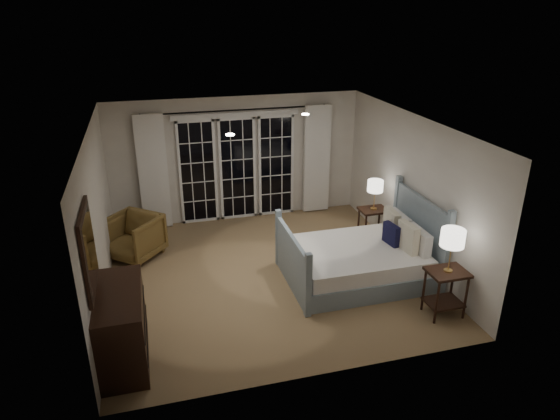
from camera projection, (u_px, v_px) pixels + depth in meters
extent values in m
plane|color=#89694A|center=(268.00, 274.00, 8.24)|extent=(5.00, 5.00, 0.00)
plane|color=white|center=(266.00, 125.00, 7.27)|extent=(5.00, 5.00, 0.00)
cube|color=silver|center=(98.00, 221.00, 7.15)|extent=(0.02, 5.00, 2.50)
cube|color=silver|center=(411.00, 190.00, 8.36)|extent=(0.02, 5.00, 2.50)
cube|color=silver|center=(237.00, 159.00, 9.98)|extent=(5.00, 0.02, 2.50)
cube|color=silver|center=(321.00, 286.00, 5.53)|extent=(5.00, 0.02, 2.50)
cube|color=black|center=(198.00, 172.00, 9.84)|extent=(0.66, 0.02, 2.02)
cube|color=black|center=(238.00, 169.00, 10.03)|extent=(0.66, 0.02, 2.02)
cube|color=black|center=(276.00, 166.00, 10.23)|extent=(0.66, 0.02, 2.02)
cube|color=white|center=(236.00, 115.00, 9.60)|extent=(2.50, 0.04, 0.10)
cylinder|color=black|center=(236.00, 110.00, 9.51)|extent=(3.50, 0.03, 0.03)
cube|color=silver|center=(153.00, 173.00, 9.51)|extent=(0.55, 0.10, 2.25)
cube|color=silver|center=(317.00, 159.00, 10.31)|extent=(0.55, 0.10, 2.25)
cylinder|color=white|center=(305.00, 114.00, 8.01)|extent=(0.12, 0.12, 0.01)
cylinder|color=white|center=(230.00, 135.00, 6.78)|extent=(0.12, 0.12, 0.01)
cube|color=gray|center=(356.00, 270.00, 8.07)|extent=(2.04, 1.59, 0.30)
cube|color=white|center=(357.00, 255.00, 7.97)|extent=(1.98, 1.53, 0.25)
cube|color=gray|center=(419.00, 235.00, 8.14)|extent=(0.06, 1.59, 1.29)
cube|color=gray|center=(292.00, 262.00, 7.69)|extent=(0.06, 1.59, 0.90)
cube|color=white|center=(418.00, 240.00, 7.78)|extent=(0.14, 0.60, 0.36)
cube|color=white|center=(399.00, 224.00, 8.35)|extent=(0.14, 0.60, 0.36)
cube|color=beige|center=(408.00, 237.00, 7.76)|extent=(0.16, 0.46, 0.45)
cube|color=beige|center=(391.00, 223.00, 8.26)|extent=(0.16, 0.46, 0.45)
cube|color=black|center=(391.00, 234.00, 7.99)|extent=(0.15, 0.35, 0.34)
cube|color=black|center=(448.00, 272.00, 6.93)|extent=(0.54, 0.43, 0.04)
cube|color=black|center=(443.00, 302.00, 7.12)|extent=(0.50, 0.39, 0.03)
cylinder|color=black|center=(437.00, 303.00, 6.86)|extent=(0.04, 0.04, 0.67)
cylinder|color=black|center=(466.00, 298.00, 6.97)|extent=(0.04, 0.04, 0.67)
cylinder|color=black|center=(424.00, 290.00, 7.17)|extent=(0.04, 0.04, 0.67)
cylinder|color=black|center=(452.00, 285.00, 7.28)|extent=(0.04, 0.04, 0.67)
cube|color=black|center=(373.00, 210.00, 9.15)|extent=(0.50, 0.40, 0.04)
cube|color=black|center=(372.00, 232.00, 9.33)|extent=(0.46, 0.36, 0.03)
cylinder|color=black|center=(365.00, 231.00, 9.08)|extent=(0.04, 0.04, 0.62)
cylinder|color=black|center=(386.00, 228.00, 9.18)|extent=(0.04, 0.04, 0.62)
cylinder|color=black|center=(358.00, 224.00, 9.37)|extent=(0.04, 0.04, 0.62)
cylinder|color=black|center=(379.00, 221.00, 9.47)|extent=(0.04, 0.04, 0.62)
cylinder|color=tan|center=(448.00, 270.00, 6.92)|extent=(0.12, 0.12, 0.02)
cylinder|color=tan|center=(450.00, 258.00, 6.85)|extent=(0.02, 0.02, 0.37)
cylinder|color=white|center=(453.00, 238.00, 6.73)|extent=(0.33, 0.33, 0.24)
cylinder|color=tan|center=(374.00, 208.00, 9.14)|extent=(0.12, 0.12, 0.02)
cylinder|color=tan|center=(374.00, 200.00, 9.07)|extent=(0.02, 0.02, 0.33)
cylinder|color=white|center=(375.00, 186.00, 8.97)|extent=(0.29, 0.29, 0.21)
imported|color=brown|center=(133.00, 237.00, 8.66)|extent=(1.17, 1.18, 0.77)
cube|color=black|center=(122.00, 326.00, 6.13)|extent=(0.56, 1.34, 0.95)
cube|color=black|center=(147.00, 333.00, 6.26)|extent=(0.01, 1.31, 0.01)
cube|color=black|center=(144.00, 312.00, 6.14)|extent=(0.01, 1.31, 0.01)
cube|color=black|center=(88.00, 251.00, 5.66)|extent=(0.04, 0.85, 1.00)
cube|color=white|center=(90.00, 250.00, 5.66)|extent=(0.01, 0.73, 0.88)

